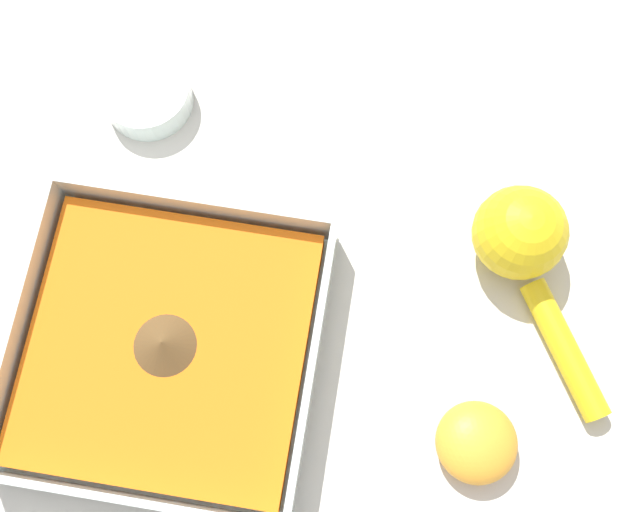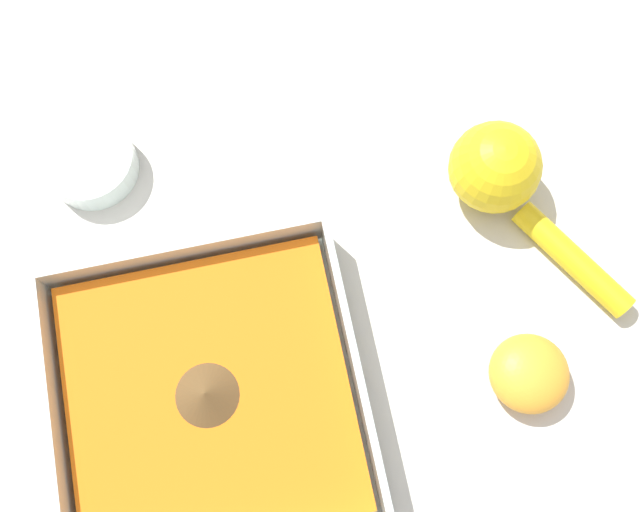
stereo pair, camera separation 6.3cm
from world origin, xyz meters
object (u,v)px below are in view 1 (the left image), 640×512
(spice_bowl, at_px, (147,95))
(lemon_half, at_px, (476,442))
(square_dish, at_px, (169,348))
(lemon_squeezer, at_px, (525,245))

(spice_bowl, distance_m, lemon_half, 0.42)
(square_dish, height_order, spice_bowl, square_dish)
(lemon_squeezer, bearing_deg, spice_bowl, 43.20)
(spice_bowl, xyz_separation_m, lemon_half, (-0.33, 0.26, 0.00))
(square_dish, xyz_separation_m, lemon_squeezer, (-0.28, -0.13, 0.02))
(square_dish, bearing_deg, lemon_squeezer, -155.11)
(lemon_squeezer, xyz_separation_m, lemon_half, (0.02, 0.16, -0.02))
(spice_bowl, bearing_deg, lemon_squeezer, 164.51)
(square_dish, relative_size, lemon_half, 3.73)
(square_dish, bearing_deg, lemon_half, 172.35)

